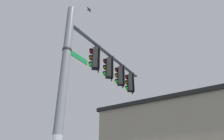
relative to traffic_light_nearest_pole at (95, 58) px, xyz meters
The scene contains 9 objects.
signal_pole 2.94m from the traffic_light_nearest_pole, 137.98° to the left, with size 0.32×0.32×7.75m, color slate.
mast_arm 1.53m from the traffic_light_nearest_pole, 43.18° to the right, with size 0.22×0.22×6.28m, color slate.
traffic_light_nearest_pole is the anchor object (origin of this frame).
traffic_light_mid_inner 1.18m from the traffic_light_nearest_pole, 42.50° to the right, with size 0.54×0.49×1.31m.
traffic_light_mid_outer 2.36m from the traffic_light_nearest_pole, 42.50° to the right, with size 0.54×0.49×1.31m.
traffic_light_arm_end 3.53m from the traffic_light_nearest_pole, 42.50° to the right, with size 0.54×0.49×1.31m.
street_name_sign 1.61m from the traffic_light_nearest_pole, 138.07° to the left, with size 1.12×1.04×0.22m.
bird_flying 3.41m from the traffic_light_nearest_pole, 37.94° to the left, with size 0.31×0.26×0.10m.
tree_by_storefront 11.20m from the traffic_light_nearest_pole, 49.29° to the right, with size 3.58×3.58×6.41m.
Camera 1 is at (-7.01, -0.44, 1.52)m, focal length 32.86 mm.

